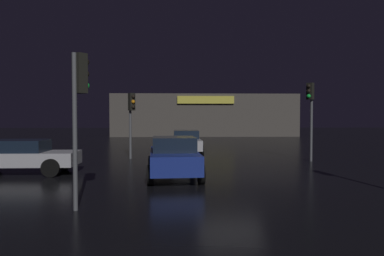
# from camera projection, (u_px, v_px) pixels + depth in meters

# --- Properties ---
(ground_plane) EXTENTS (120.00, 120.00, 0.00)m
(ground_plane) POSITION_uv_depth(u_px,v_px,m) (231.00, 176.00, 14.32)
(ground_plane) COLOR black
(store_building) EXTENTS (21.91, 8.05, 4.98)m
(store_building) POSITION_uv_depth(u_px,v_px,m) (203.00, 115.00, 45.03)
(store_building) COLOR #4C4742
(store_building) RESTS_ON ground
(traffic_signal_main) EXTENTS (0.42, 0.42, 3.95)m
(traffic_signal_main) POSITION_uv_depth(u_px,v_px,m) (79.00, 93.00, 9.05)
(traffic_signal_main) COLOR #595B60
(traffic_signal_main) RESTS_ON ground
(traffic_signal_opposite) EXTENTS (0.43, 0.42, 4.11)m
(traffic_signal_opposite) POSITION_uv_depth(u_px,v_px,m) (310.00, 105.00, 18.78)
(traffic_signal_opposite) COLOR #595B60
(traffic_signal_opposite) RESTS_ON ground
(traffic_signal_cross_right) EXTENTS (0.41, 0.43, 3.65)m
(traffic_signal_cross_right) POSITION_uv_depth(u_px,v_px,m) (131.00, 111.00, 19.91)
(traffic_signal_cross_right) COLOR #595B60
(traffic_signal_cross_right) RESTS_ON ground
(car_near) EXTENTS (2.06, 4.59, 1.46)m
(car_near) POSITION_uv_depth(u_px,v_px,m) (186.00, 142.00, 23.09)
(car_near) COLOR #B7B7BF
(car_near) RESTS_ON ground
(car_far) EXTENTS (2.23, 4.41, 1.58)m
(car_far) POSITION_uv_depth(u_px,v_px,m) (174.00, 157.00, 13.83)
(car_far) COLOR navy
(car_far) RESTS_ON ground
(car_crossing) EXTENTS (4.59, 1.95, 1.41)m
(car_crossing) POSITION_uv_depth(u_px,v_px,m) (20.00, 156.00, 14.75)
(car_crossing) COLOR #B7B7BF
(car_crossing) RESTS_ON ground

